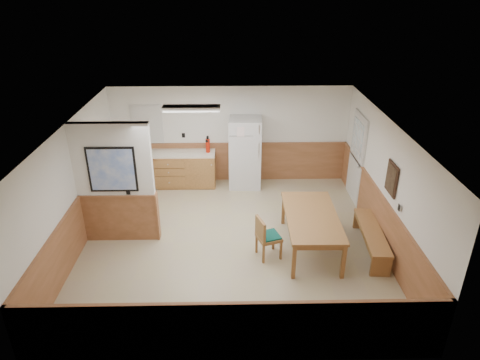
{
  "coord_description": "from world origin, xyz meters",
  "views": [
    {
      "loc": [
        0.03,
        -7.34,
        4.93
      ],
      "look_at": [
        0.19,
        0.4,
        1.21
      ],
      "focal_mm": 32.0,
      "sensor_mm": 36.0,
      "label": 1
    }
  ],
  "objects_px": {
    "dining_table": "(312,219)",
    "fire_extinguisher": "(208,145)",
    "refrigerator": "(245,153)",
    "soap_bottle": "(144,149)",
    "dining_chair": "(265,235)",
    "dining_bench": "(372,235)"
  },
  "relations": [
    {
      "from": "fire_extinguisher",
      "to": "refrigerator",
      "type": "bearing_deg",
      "value": -26.02
    },
    {
      "from": "fire_extinguisher",
      "to": "soap_bottle",
      "type": "bearing_deg",
      "value": 159.24
    },
    {
      "from": "refrigerator",
      "to": "soap_bottle",
      "type": "relative_size",
      "value": 7.39
    },
    {
      "from": "fire_extinguisher",
      "to": "dining_chair",
      "type": "bearing_deg",
      "value": -91.19
    },
    {
      "from": "dining_bench",
      "to": "dining_chair",
      "type": "distance_m",
      "value": 2.12
    },
    {
      "from": "dining_bench",
      "to": "fire_extinguisher",
      "type": "relative_size",
      "value": 4.12
    },
    {
      "from": "dining_bench",
      "to": "dining_chair",
      "type": "xyz_separation_m",
      "value": [
        -2.11,
        -0.18,
        0.15
      ]
    },
    {
      "from": "dining_table",
      "to": "fire_extinguisher",
      "type": "bearing_deg",
      "value": 126.85
    },
    {
      "from": "dining_table",
      "to": "dining_chair",
      "type": "bearing_deg",
      "value": -162.53
    },
    {
      "from": "dining_table",
      "to": "soap_bottle",
      "type": "height_order",
      "value": "soap_bottle"
    },
    {
      "from": "refrigerator",
      "to": "fire_extinguisher",
      "type": "distance_m",
      "value": 0.96
    },
    {
      "from": "dining_chair",
      "to": "fire_extinguisher",
      "type": "height_order",
      "value": "fire_extinguisher"
    },
    {
      "from": "dining_table",
      "to": "soap_bottle",
      "type": "distance_m",
      "value": 4.74
    },
    {
      "from": "dining_bench",
      "to": "fire_extinguisher",
      "type": "height_order",
      "value": "fire_extinguisher"
    },
    {
      "from": "dining_bench",
      "to": "fire_extinguisher",
      "type": "distance_m",
      "value": 4.55
    },
    {
      "from": "refrigerator",
      "to": "fire_extinguisher",
      "type": "relative_size",
      "value": 4.2
    },
    {
      "from": "dining_table",
      "to": "fire_extinguisher",
      "type": "distance_m",
      "value": 3.65
    },
    {
      "from": "refrigerator",
      "to": "dining_bench",
      "type": "relative_size",
      "value": 1.02
    },
    {
      "from": "dining_chair",
      "to": "dining_bench",
      "type": "bearing_deg",
      "value": -13.42
    },
    {
      "from": "dining_table",
      "to": "dining_chair",
      "type": "height_order",
      "value": "dining_chair"
    },
    {
      "from": "dining_chair",
      "to": "dining_table",
      "type": "bearing_deg",
      "value": -1.71
    },
    {
      "from": "soap_bottle",
      "to": "fire_extinguisher",
      "type": "bearing_deg",
      "value": 1.12
    }
  ]
}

